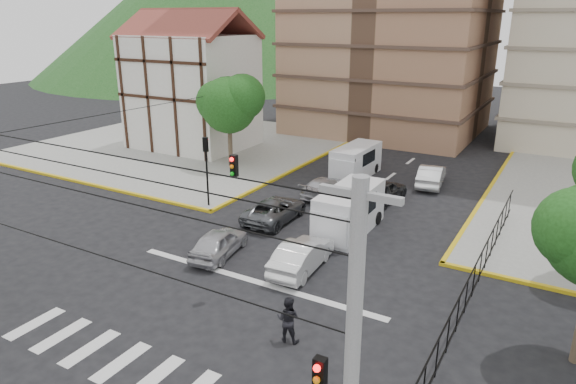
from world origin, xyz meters
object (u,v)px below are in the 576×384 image
Objects in this scene: van_right_lane at (347,212)px; car_white_front_right at (302,255)px; traffic_light_nw at (206,160)px; car_silver_front_left at (219,242)px; van_left_lane at (354,162)px; pedestrian_crosswalk at (288,319)px.

van_right_lane is 5.20m from car_white_front_right.
car_white_front_right is at bearing -26.27° from traffic_light_nw.
car_white_front_right is at bearing -91.66° from van_right_lane.
van_left_lane is at bearing -101.82° from car_silver_front_left.
van_right_lane is 1.23× the size of car_white_front_right.
car_silver_front_left is 0.91× the size of car_white_front_right.
pedestrian_crosswalk reaches higher than car_silver_front_left.
pedestrian_crosswalk is (11.44, -9.76, -2.20)m from traffic_light_nw.
traffic_light_nw reaches higher than car_white_front_right.
traffic_light_nw is 10.49m from car_white_front_right.
car_white_front_right reaches higher than car_silver_front_left.
car_white_front_right is (9.17, -4.52, -2.37)m from traffic_light_nw.
traffic_light_nw is 0.79× the size of van_right_lane.
van_left_lane is 1.16× the size of car_white_front_right.
van_left_lane is at bearing 109.98° from van_right_lane.
pedestrian_crosswalk is at bearing 136.18° from car_silver_front_left.
car_white_front_right is (3.72, -15.18, -0.39)m from van_left_lane.
traffic_light_nw is at bearing -56.88° from car_silver_front_left.
traffic_light_nw is 0.84× the size of van_left_lane.
van_right_lane is (9.24, 0.66, -1.89)m from traffic_light_nw.
van_right_lane is at bearing -88.63° from pedestrian_crosswalk.
van_right_lane reaches higher than pedestrian_crosswalk.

